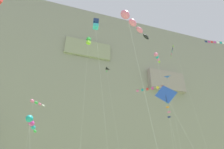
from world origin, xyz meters
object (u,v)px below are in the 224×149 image
kite_banner_near_cliff (174,56)px  kite_banner_far_right (218,46)px  kite_windsock_high_center (36,103)px  kite_windsock_upper_mid (31,123)px  kite_windsock_low_right (132,22)px  kite_box_mid_right (96,24)px  kite_windsock_upper_left (157,57)px  kite_banner_high_right (151,91)px  kite_box_low_left (89,41)px  kite_diamond_front_field (166,95)px  kite_delta_low_center (168,83)px  kite_delta_high_left (106,77)px

kite_banner_near_cliff → kite_banner_far_right: bearing=-93.2°
kite_windsock_high_center → kite_windsock_upper_mid: bearing=-83.9°
kite_windsock_low_right → kite_windsock_high_center: 26.76m
kite_box_mid_right → kite_windsock_upper_mid: bearing=-173.0°
kite_windsock_upper_mid → kite_box_mid_right: kite_box_mid_right is taller
kite_windsock_upper_left → kite_box_mid_right: bearing=-168.8°
kite_banner_high_right → kite_box_low_left: bearing=-163.0°
kite_banner_far_right → kite_box_mid_right: bearing=168.5°
kite_windsock_low_right → kite_diamond_front_field: (5.13, 3.29, -6.63)m
kite_banner_far_right → kite_delta_low_center: (-0.19, 16.94, 0.64)m
kite_windsock_high_center → kite_delta_high_left: bearing=-15.9°
kite_delta_high_left → kite_windsock_high_center: bearing=164.1°
kite_windsock_upper_mid → kite_diamond_front_field: bearing=-29.7°
kite_box_low_left → kite_diamond_front_field: (7.77, -10.15, -14.30)m
kite_banner_far_right → kite_windsock_upper_mid: bearing=172.9°
kite_windsock_low_right → kite_banner_far_right: size_ratio=0.67×
kite_windsock_upper_left → kite_delta_low_center: 12.78m
kite_banner_near_cliff → kite_diamond_front_field: (-17.24, -18.14, -22.22)m
kite_banner_near_cliff → kite_windsock_upper_mid: size_ratio=3.83×
kite_windsock_upper_left → kite_banner_high_right: bearing=108.1°
kite_delta_low_center → kite_windsock_high_center: (-31.94, 0.04, -9.64)m
kite_windsock_upper_left → kite_diamond_front_field: 20.82m
kite_windsock_upper_mid → kite_banner_high_right: bearing=17.1°
kite_windsock_low_right → kite_banner_far_right: kite_banner_far_right is taller
kite_windsock_low_right → kite_windsock_upper_left: (12.73, 15.17, 8.69)m
kite_banner_near_cliff → kite_banner_far_right: size_ratio=1.31×
kite_windsock_upper_left → kite_diamond_front_field: kite_windsock_upper_left is taller
kite_windsock_low_right → kite_windsock_upper_left: size_ratio=0.67×
kite_windsock_upper_left → kite_diamond_front_field: bearing=-122.6°
kite_delta_high_left → kite_banner_high_right: kite_delta_high_left is taller
kite_delta_high_left → kite_windsock_high_center: 15.33m
kite_diamond_front_field → kite_windsock_high_center: bearing=126.3°
kite_banner_far_right → kite_delta_high_left: 22.98m
kite_windsock_upper_mid → kite_diamond_front_field: 16.54m
kite_windsock_upper_mid → kite_windsock_high_center: bearing=96.1°
kite_windsock_upper_left → kite_banner_far_right: bearing=-40.5°
kite_windsock_low_right → kite_banner_near_cliff: 34.67m
kite_banner_far_right → kite_windsock_high_center: (-32.13, 16.98, -9.00)m
kite_windsock_upper_mid → kite_windsock_upper_left: size_ratio=0.34×
kite_box_low_left → kite_delta_low_center: bearing=24.8°
kite_banner_far_right → kite_delta_high_left: kite_banner_far_right is taller
kite_windsock_low_right → kite_banner_near_cliff: (22.37, 21.43, 15.59)m
kite_windsock_upper_mid → kite_banner_high_right: kite_banner_high_right is taller
kite_delta_high_left → kite_windsock_upper_left: bearing=-29.6°
kite_delta_low_center → kite_diamond_front_field: kite_delta_low_center is taller
kite_delta_high_left → kite_banner_high_right: bearing=-17.9°
kite_windsock_low_right → kite_windsock_upper_mid: kite_windsock_low_right is taller
kite_banner_near_cliff → kite_windsock_high_center: bearing=174.5°
kite_windsock_upper_left → kite_windsock_high_center: kite_windsock_upper_left is taller
kite_box_low_left → kite_windsock_upper_mid: 17.75m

